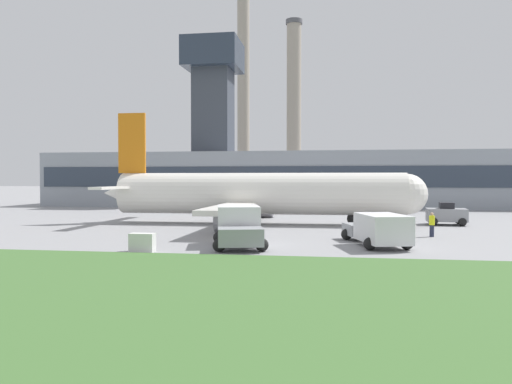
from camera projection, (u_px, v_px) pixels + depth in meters
ground_plane at (257, 223)px, 42.62m from camera, size 400.00×400.00×0.00m
terminal_building at (281, 173)px, 71.56m from camera, size 67.41×15.66×23.95m
smokestack_left at (243, 86)px, 101.01m from camera, size 2.84×2.84×44.96m
smokestack_right at (294, 109)px, 98.91m from camera, size 3.29×3.29×35.26m
airplane at (255, 194)px, 42.14m from camera, size 27.65×24.16×9.56m
pushback_tug at (446, 215)px, 41.17m from camera, size 3.31×2.93×1.86m
baggage_truck at (239, 227)px, 28.07m from camera, size 3.67×5.41×2.25m
fuel_truck at (378, 229)px, 28.29m from camera, size 3.76×6.79×1.84m
ground_crew_person at (432, 224)px, 32.68m from camera, size 0.42×0.42×1.61m
traffic_cone_near_nose at (367, 225)px, 37.71m from camera, size 0.60×0.60×0.61m
traffic_cone_wingtip at (352, 227)px, 36.99m from camera, size 0.51×0.51×0.56m
utility_cabinet at (142, 242)px, 26.02m from camera, size 1.30×0.61×0.96m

